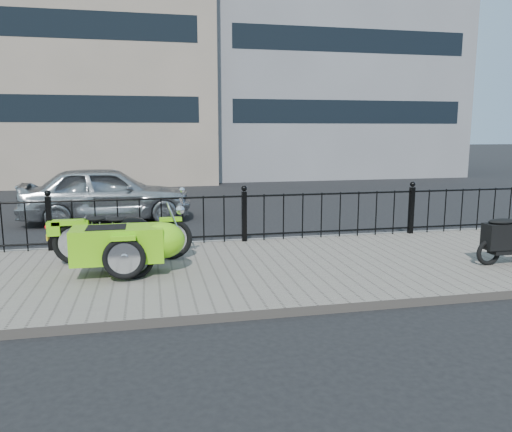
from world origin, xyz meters
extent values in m
plane|color=black|center=(0.00, 0.00, 0.00)|extent=(120.00, 120.00, 0.00)
cube|color=slate|center=(0.00, -0.50, 0.06)|extent=(30.00, 3.80, 0.12)
cube|color=gray|center=(0.00, 1.44, 0.06)|extent=(30.00, 0.10, 0.12)
cylinder|color=black|center=(0.00, 1.30, 0.99)|extent=(14.00, 0.04, 0.04)
cylinder|color=black|center=(0.00, 1.30, 0.24)|extent=(14.00, 0.04, 0.04)
cube|color=black|center=(-3.50, 1.30, 0.60)|extent=(0.09, 0.09, 0.96)
sphere|color=black|center=(-3.50, 1.30, 1.14)|extent=(0.11, 0.11, 0.11)
cube|color=black|center=(0.00, 1.30, 0.60)|extent=(0.09, 0.09, 0.96)
sphere|color=black|center=(0.00, 1.30, 1.14)|extent=(0.11, 0.11, 0.11)
cube|color=black|center=(3.50, 1.30, 0.60)|extent=(0.09, 0.09, 0.96)
sphere|color=black|center=(3.50, 1.30, 1.14)|extent=(0.11, 0.11, 0.11)
cube|color=gray|center=(-6.00, 16.00, 6.00)|extent=(14.00, 8.00, 12.00)
cube|color=black|center=(-6.00, 12.02, 3.00)|extent=(12.50, 0.06, 1.00)
cube|color=black|center=(-6.00, 12.02, 6.00)|extent=(12.50, 0.06, 1.00)
cube|color=gray|center=(7.00, 17.00, 7.50)|extent=(12.00, 8.00, 15.00)
cube|color=black|center=(7.00, 13.02, 3.00)|extent=(10.50, 0.06, 1.00)
cube|color=black|center=(7.00, 13.02, 6.00)|extent=(10.50, 0.06, 1.00)
torus|color=black|center=(-1.43, 0.20, 0.46)|extent=(0.69, 0.09, 0.69)
torus|color=black|center=(-2.93, 0.20, 0.46)|extent=(0.69, 0.09, 0.69)
torus|color=black|center=(-2.13, -0.94, 0.46)|extent=(0.60, 0.08, 0.60)
cube|color=gray|center=(-2.18, 0.20, 0.48)|extent=(0.34, 0.22, 0.24)
cylinder|color=black|center=(-2.18, 0.20, 0.41)|extent=(1.40, 0.04, 0.04)
ellipsoid|color=black|center=(-2.06, 0.20, 0.72)|extent=(0.54, 0.29, 0.26)
cylinder|color=silver|center=(-1.25, 0.20, 1.08)|extent=(0.03, 0.56, 0.03)
cylinder|color=silver|center=(-1.37, 0.20, 0.77)|extent=(0.25, 0.04, 0.59)
sphere|color=silver|center=(-1.27, 0.20, 0.95)|extent=(0.15, 0.15, 0.15)
cube|color=#76D511|center=(-1.43, 0.20, 0.79)|extent=(0.36, 0.12, 0.06)
cube|color=#76D511|center=(-2.98, 0.20, 0.80)|extent=(0.55, 0.16, 0.08)
ellipsoid|color=black|center=(-2.28, 0.20, 0.82)|extent=(0.31, 0.22, 0.08)
ellipsoid|color=black|center=(-2.60, 0.20, 0.84)|extent=(0.31, 0.22, 0.08)
sphere|color=red|center=(-3.33, 0.20, 0.74)|extent=(0.07, 0.07, 0.07)
cube|color=gold|center=(-3.35, 0.30, 0.56)|extent=(0.02, 0.14, 0.10)
cube|color=#76D511|center=(-2.23, -0.55, 0.59)|extent=(1.30, 0.62, 0.50)
ellipsoid|color=#76D511|center=(-1.58, -0.55, 0.61)|extent=(0.65, 0.60, 0.54)
cube|color=black|center=(-2.38, -0.55, 0.82)|extent=(0.55, 0.43, 0.06)
cube|color=#76D511|center=(-2.13, -0.94, 0.76)|extent=(0.34, 0.11, 0.06)
torus|color=black|center=(3.45, -1.21, 0.33)|extent=(0.42, 0.07, 0.42)
cube|color=black|center=(3.65, -1.21, 0.58)|extent=(0.56, 0.27, 0.41)
ellipsoid|color=black|center=(3.65, -1.21, 0.81)|extent=(0.48, 0.24, 0.09)
torus|color=black|center=(-1.99, -0.79, 0.40)|extent=(0.56, 0.22, 0.56)
imported|color=#A2A5A9|center=(-2.77, 4.72, 0.69)|extent=(4.14, 1.88, 1.38)
camera|label=1|loc=(-1.75, -7.92, 2.24)|focal=35.00mm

